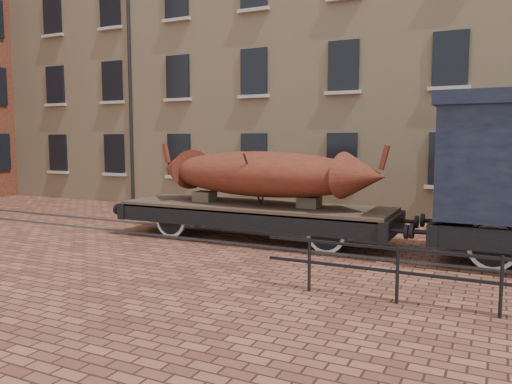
% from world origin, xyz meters
% --- Properties ---
extents(ground, '(90.00, 90.00, 0.00)m').
position_xyz_m(ground, '(0.00, 0.00, 0.00)').
color(ground, '#582F24').
extents(warehouse_cream, '(40.00, 10.19, 14.00)m').
position_xyz_m(warehouse_cream, '(3.00, 9.99, 7.00)').
color(warehouse_cream, '#DDBB89').
rests_on(warehouse_cream, ground).
extents(rail_track, '(30.00, 1.52, 0.06)m').
position_xyz_m(rail_track, '(0.00, 0.00, 0.03)').
color(rail_track, '#59595E').
rests_on(rail_track, ground).
extents(flatcar_wagon, '(8.60, 2.33, 1.30)m').
position_xyz_m(flatcar_wagon, '(-0.03, 0.00, 0.81)').
color(flatcar_wagon, brown).
rests_on(flatcar_wagon, ground).
extents(iron_boat, '(7.12, 2.56, 1.68)m').
position_xyz_m(iron_boat, '(0.18, -0.00, 1.87)').
color(iron_boat, maroon).
rests_on(iron_boat, flatcar_wagon).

